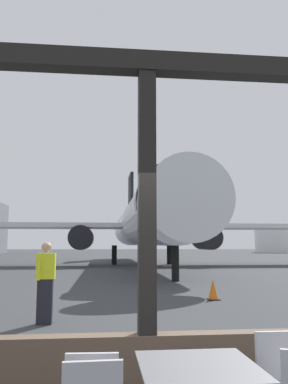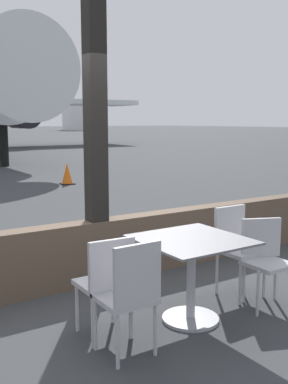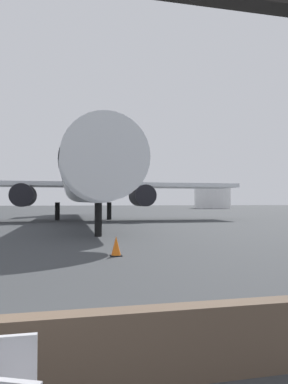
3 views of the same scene
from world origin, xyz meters
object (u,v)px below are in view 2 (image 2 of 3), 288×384
cafe_chair_window_left (265,255)px  cafe_chair_aisle_left (131,290)px  dining_table (191,269)px  fuel_storage_tank (85,117)px  cafe_chair_window_right (107,278)px  cafe_chair_aisle_right (236,242)px  traffic_cone (67,174)px

cafe_chair_window_left → cafe_chair_aisle_left: 1.64m
cafe_chair_window_left → dining_table: bearing=172.6°
dining_table → fuel_storage_tank: size_ratio=0.10×
dining_table → cafe_chair_window_right: bearing=172.9°
cafe_chair_aisle_right → cafe_chair_window_right: bearing=-174.2°
cafe_chair_window_right → traffic_cone: 9.55m
cafe_chair_aisle_right → traffic_cone: (1.87, 8.73, -0.26)m
cafe_chair_window_left → cafe_chair_aisle_left: (-1.63, -0.16, 0.03)m
cafe_chair_window_left → cafe_chair_window_right: (-1.64, 0.21, 0.01)m
cafe_chair_window_right → fuel_storage_tank: 89.74m
cafe_chair_window_left → cafe_chair_aisle_right: cafe_chair_aisle_right is taller
fuel_storage_tank → cafe_chair_window_left: bearing=-114.4°
dining_table → cafe_chair_aisle_right: cafe_chair_aisle_right is taller
cafe_chair_window_right → cafe_chair_aisle_right: 1.62m
dining_table → fuel_storage_tank: bearing=65.1°
cafe_chair_window_right → cafe_chair_aisle_left: 0.37m
cafe_chair_window_right → cafe_chair_aisle_left: cafe_chair_aisle_left is taller
cafe_chair_aisle_right → fuel_storage_tank: size_ratio=0.10×
dining_table → cafe_chair_window_left: 0.84m
cafe_chair_window_left → traffic_cone: 9.29m
traffic_cone → fuel_storage_tank: bearing=64.1°
dining_table → fuel_storage_tank: fuel_storage_tank is taller
cafe_chair_window_right → fuel_storage_tank: (38.54, 81.01, 2.18)m
dining_table → cafe_chair_window_left: size_ratio=1.06×
cafe_chair_window_left → cafe_chair_window_right: size_ratio=0.97×
dining_table → cafe_chair_window_right: (-0.81, 0.10, 0.04)m
dining_table → cafe_chair_aisle_left: 0.84m
cafe_chair_window_left → cafe_chair_window_right: 1.65m
cafe_chair_aisle_left → traffic_cone: (3.47, 9.26, -0.25)m
dining_table → cafe_chair_aisle_right: (0.80, 0.26, 0.07)m
cafe_chair_window_right → cafe_chair_aisle_left: bearing=-88.9°
cafe_chair_window_left → traffic_cone: cafe_chair_window_left is taller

